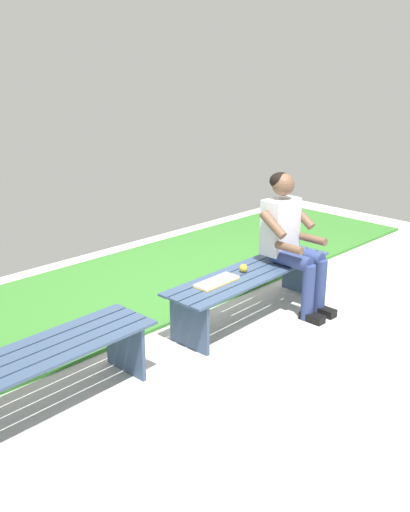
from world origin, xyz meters
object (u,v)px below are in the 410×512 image
at_px(bench_near, 251,282).
at_px(book_open, 217,282).
at_px(apple, 244,268).
at_px(bench_far, 38,367).
at_px(person_seated, 291,237).

height_order(bench_near, book_open, book_open).
bearing_deg(apple, bench_near, 155.02).
distance_m(bench_far, apple, 1.99).
xyz_separation_m(bench_far, apple, (-1.99, -0.03, 0.14)).
bearing_deg(person_seated, bench_far, -2.31).
bearing_deg(apple, bench_far, 0.94).
bearing_deg(bench_near, book_open, -2.54).
height_order(person_seated, book_open, person_seated).
distance_m(bench_far, book_open, 1.64).
bearing_deg(book_open, bench_near, 175.11).
distance_m(bench_far, person_seated, 2.49).
relative_size(bench_far, book_open, 3.96).
distance_m(bench_near, bench_far, 2.06).
distance_m(bench_near, person_seated, 0.54).
bearing_deg(book_open, apple, -179.99).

